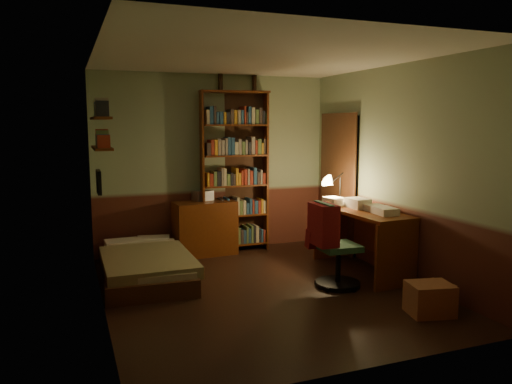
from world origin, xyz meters
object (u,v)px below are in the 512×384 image
object	(u,v)px
office_chair	(338,250)
mini_stereo	(203,195)
dresser	(205,228)
desk	(361,241)
cardboard_box_b	(432,297)
bookshelf	(235,172)
cardboard_box_a	(430,299)
desk_lamp	(340,179)
bed	(145,256)

from	to	relation	value
office_chair	mini_stereo	bearing A→B (deg)	118.99
dresser	desk	size ratio (longest dim) A/B	0.58
cardboard_box_b	bookshelf	bearing A→B (deg)	110.39
mini_stereo	cardboard_box_a	bearing A→B (deg)	-77.70
desk	cardboard_box_b	world-z (taller)	desk
cardboard_box_b	desk_lamp	bearing A→B (deg)	88.36
office_chair	desk_lamp	bearing A→B (deg)	61.11
bed	bookshelf	xyz separation A→B (m)	(1.46, 0.91, 0.91)
bed	dresser	xyz separation A→B (m)	(0.97, 0.82, 0.12)
desk	cardboard_box_a	distance (m)	1.53
bed	mini_stereo	bearing A→B (deg)	47.02
dresser	mini_stereo	size ratio (longest dim) A/B	3.29
bed	bookshelf	world-z (taller)	bookshelf
dresser	mini_stereo	distance (m)	0.48
mini_stereo	cardboard_box_b	xyz separation A→B (m)	(1.60, -3.05, -0.72)
desk	bed	bearing A→B (deg)	161.46
dresser	bookshelf	bearing A→B (deg)	6.30
bed	mini_stereo	world-z (taller)	mini_stereo
dresser	office_chair	distance (m)	2.23
bookshelf	office_chair	size ratio (longest dim) A/B	2.70
bookshelf	office_chair	bearing A→B (deg)	-66.45
bed	mini_stereo	size ratio (longest dim) A/B	6.90
mini_stereo	cardboard_box_b	size ratio (longest dim) A/B	0.71
mini_stereo	desk_lamp	size ratio (longest dim) A/B	0.41
bookshelf	desk_lamp	size ratio (longest dim) A/B	3.59
bookshelf	desk	xyz separation A→B (m)	(1.17, -1.61, -0.77)
mini_stereo	bookshelf	bearing A→B (deg)	-17.59
dresser	bookshelf	size ratio (longest dim) A/B	0.37
office_chair	cardboard_box_a	bearing A→B (deg)	-67.20
mini_stereo	cardboard_box_b	world-z (taller)	mini_stereo
desk_lamp	cardboard_box_a	distance (m)	2.30
bed	dresser	size ratio (longest dim) A/B	2.10
desk_lamp	office_chair	bearing A→B (deg)	-96.47
desk_lamp	office_chair	xyz separation A→B (m)	(-0.59, -0.99, -0.70)
desk	desk_lamp	distance (m)	0.93
dresser	bookshelf	distance (m)	0.93
bed	bookshelf	distance (m)	1.94
dresser	cardboard_box_a	bearing A→B (deg)	-67.46
office_chair	desk	bearing A→B (deg)	37.74
bed	office_chair	world-z (taller)	office_chair
bed	office_chair	xyz separation A→B (m)	(2.05, -1.13, 0.16)
dresser	cardboard_box_a	world-z (taller)	dresser
desk_lamp	office_chair	world-z (taller)	desk_lamp
cardboard_box_a	dresser	bearing A→B (deg)	116.15
mini_stereo	bookshelf	distance (m)	0.58
dresser	mini_stereo	xyz separation A→B (m)	(0.01, 0.12, 0.46)
desk_lamp	cardboard_box_b	bearing A→B (deg)	-67.40
bed	office_chair	bearing A→B (deg)	-25.71
mini_stereo	bookshelf	size ratio (longest dim) A/B	0.11
desk	desk_lamp	xyz separation A→B (m)	(0.01, 0.57, 0.73)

